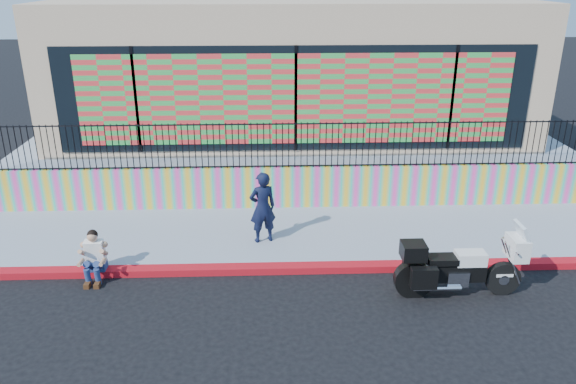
{
  "coord_description": "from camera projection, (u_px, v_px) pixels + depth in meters",
  "views": [
    {
      "loc": [
        -0.76,
        -10.59,
        6.02
      ],
      "look_at": [
        -0.32,
        1.2,
        1.36
      ],
      "focal_mm": 35.0,
      "sensor_mm": 36.0,
      "label": 1
    }
  ],
  "objects": [
    {
      "name": "sidewalk",
      "position": [
        300.0,
        234.0,
        13.59
      ],
      "size": [
        16.0,
        3.0,
        0.15
      ],
      "primitive_type": "cube",
      "color": "#8B95A7",
      "rests_on": "ground"
    },
    {
      "name": "police_motorcycle",
      "position": [
        457.0,
        266.0,
        10.97
      ],
      "size": [
        2.48,
        0.82,
        1.54
      ],
      "color": "black",
      "rests_on": "ground"
    },
    {
      "name": "seated_man",
      "position": [
        94.0,
        261.0,
        11.57
      ],
      "size": [
        0.54,
        0.71,
        1.06
      ],
      "color": "navy",
      "rests_on": "ground"
    },
    {
      "name": "red_curb",
      "position": [
        305.0,
        268.0,
        12.06
      ],
      "size": [
        16.0,
        0.3,
        0.15
      ],
      "primitive_type": "cube",
      "color": "#A20B23",
      "rests_on": "ground"
    },
    {
      "name": "storefront_building",
      "position": [
        290.0,
        61.0,
        18.45
      ],
      "size": [
        14.0,
        8.06,
        4.0
      ],
      "color": "tan",
      "rests_on": "elevated_platform"
    },
    {
      "name": "elevated_platform",
      "position": [
        289.0,
        137.0,
        19.61
      ],
      "size": [
        16.0,
        10.0,
        1.25
      ],
      "primitive_type": "cube",
      "color": "#8B95A7",
      "rests_on": "ground"
    },
    {
      "name": "mural_wall",
      "position": [
        297.0,
        187.0,
        14.85
      ],
      "size": [
        16.0,
        0.2,
        1.1
      ],
      "primitive_type": "cube",
      "color": "#FF43AB",
      "rests_on": "sidewalk"
    },
    {
      "name": "metal_fence",
      "position": [
        297.0,
        145.0,
        14.42
      ],
      "size": [
        15.8,
        0.04,
        1.2
      ],
      "primitive_type": null,
      "color": "black",
      "rests_on": "mural_wall"
    },
    {
      "name": "ground",
      "position": [
        305.0,
        271.0,
        12.08
      ],
      "size": [
        90.0,
        90.0,
        0.0
      ],
      "primitive_type": "plane",
      "color": "black",
      "rests_on": "ground"
    },
    {
      "name": "police_officer",
      "position": [
        263.0,
        207.0,
        12.8
      ],
      "size": [
        0.71,
        0.57,
        1.69
      ],
      "primitive_type": "imported",
      "rotation": [
        0.0,
        0.0,
        3.44
      ],
      "color": "black",
      "rests_on": "sidewalk"
    }
  ]
}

